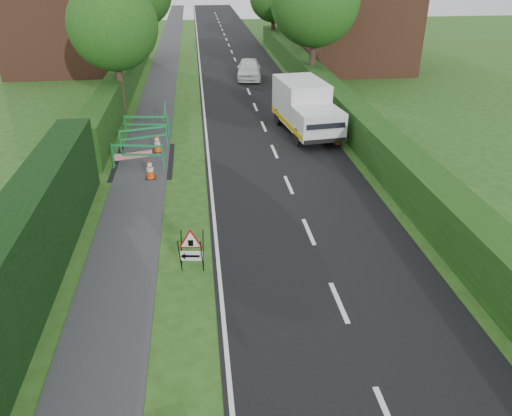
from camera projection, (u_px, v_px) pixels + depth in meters
ground at (241, 339)px, 11.07m from camera, size 120.00×120.00×0.00m
road_surface at (233, 54)px, 42.26m from camera, size 6.00×90.00×0.02m
footpath at (167, 55)px, 41.68m from camera, size 2.00×90.00×0.02m
hedge_west_near at (6, 358)px, 10.55m from camera, size 1.10×18.00×2.50m
hedge_west_far at (125, 95)px, 29.99m from camera, size 1.00×24.00×1.80m
hedge_east at (337, 118)px, 25.90m from camera, size 1.20×50.00×1.50m
house_west at (61, 28)px, 35.21m from camera, size 7.50×7.40×7.88m
house_east_a at (358, 27)px, 35.65m from camera, size 7.50×7.40×7.88m
house_east_b at (324, 8)px, 48.13m from camera, size 7.50×7.40×7.88m
tree_nw at (113, 25)px, 24.45m from camera, size 4.40×4.40×6.70m
tree_ne at (315, 1)px, 28.83m from camera, size 5.20×5.20×7.79m
triangle_sign at (190, 247)px, 13.10m from camera, size 0.83×0.83×1.08m
works_van at (305, 107)px, 23.33m from camera, size 2.57×5.28×2.32m
traffic_cone_0 at (338, 136)px, 22.16m from camera, size 0.38×0.38×0.79m
traffic_cone_1 at (325, 122)px, 24.03m from camera, size 0.38×0.38×0.79m
traffic_cone_2 at (310, 112)px, 25.48m from camera, size 0.38×0.38×0.79m
traffic_cone_3 at (150, 169)px, 18.77m from camera, size 0.38×0.38×0.79m
traffic_cone_4 at (157, 143)px, 21.31m from camera, size 0.38×0.38×0.79m
ped_barrier_0 at (137, 153)px, 19.62m from camera, size 2.09×0.68×1.00m
ped_barrier_1 at (143, 135)px, 21.49m from camera, size 2.08×0.87×1.00m
ped_barrier_2 at (147, 123)px, 23.07m from camera, size 2.09×0.60×1.00m
ped_barrier_3 at (165, 114)px, 24.31m from camera, size 0.45×2.07×1.00m
redwhite_plank at (135, 166)px, 20.09m from camera, size 1.46×0.43×0.25m
hatchback_car at (249, 69)px, 33.66m from camera, size 1.97×4.03×1.32m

